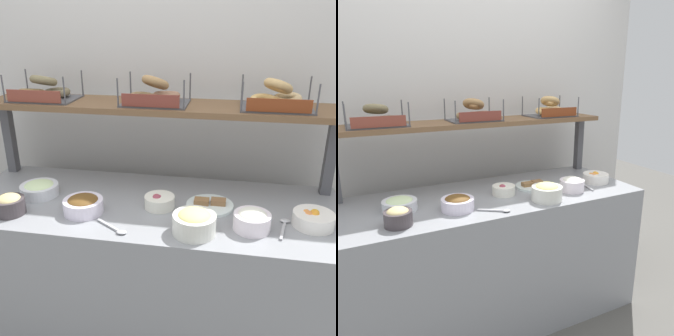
{
  "view_description": "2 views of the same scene",
  "coord_description": "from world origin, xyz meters",
  "views": [
    {
      "loc": [
        0.39,
        -1.6,
        1.7
      ],
      "look_at": [
        0.08,
        0.09,
        1.01
      ],
      "focal_mm": 40.84,
      "sensor_mm": 36.0,
      "label": 1
    },
    {
      "loc": [
        -0.79,
        -1.81,
        1.55
      ],
      "look_at": [
        0.1,
        0.02,
        1.0
      ],
      "focal_mm": 35.95,
      "sensor_mm": 36.0,
      "label": 2
    }
  ],
  "objects": [
    {
      "name": "ground_plane",
      "position": [
        0.0,
        0.0,
        0.0
      ],
      "size": [
        8.0,
        8.0,
        0.0
      ],
      "primitive_type": "plane",
      "color": "#595651"
    },
    {
      "name": "back_wall",
      "position": [
        0.0,
        0.55,
        1.2
      ],
      "size": [
        3.04,
        0.06,
        2.4
      ],
      "primitive_type": "cube",
      "color": "silver",
      "rests_on": "ground_plane"
    },
    {
      "name": "deli_counter",
      "position": [
        0.0,
        0.0,
        0.42
      ],
      "size": [
        1.84,
        0.7,
        0.85
      ],
      "primitive_type": "cube",
      "color": "gray",
      "rests_on": "ground_plane"
    },
    {
      "name": "shelf_riser_right",
      "position": [
        0.86,
        0.27,
        1.05
      ],
      "size": [
        0.05,
        0.05,
        0.4
      ],
      "primitive_type": "cube",
      "color": "#4C4C51",
      "rests_on": "deli_counter"
    },
    {
      "name": "upper_shelf",
      "position": [
        0.0,
        0.27,
        1.26
      ],
      "size": [
        1.8,
        0.32,
        0.03
      ],
      "primitive_type": "cube",
      "color": "brown",
      "rests_on": "shelf_riser_left"
    },
    {
      "name": "bowl_beet_salad",
      "position": [
        0.06,
        -0.03,
        0.88
      ],
      "size": [
        0.14,
        0.14,
        0.07
      ],
      "color": "white",
      "rests_on": "deli_counter"
    },
    {
      "name": "bowl_cream_cheese",
      "position": [
        0.49,
        -0.15,
        0.9
      ],
      "size": [
        0.16,
        0.16,
        0.09
      ],
      "color": "white",
      "rests_on": "deli_counter"
    },
    {
      "name": "bowl_scallion_spread",
      "position": [
        -0.56,
        -0.01,
        0.89
      ],
      "size": [
        0.19,
        0.19,
        0.07
      ],
      "color": "white",
      "rests_on": "deli_counter"
    },
    {
      "name": "bowl_egg_salad",
      "position": [
        0.25,
        -0.23,
        0.9
      ],
      "size": [
        0.18,
        0.18,
        0.11
      ],
      "color": "white",
      "rests_on": "deli_counter"
    },
    {
      "name": "bowl_chocolate_spread",
      "position": [
        -0.27,
        -0.14,
        0.89
      ],
      "size": [
        0.18,
        0.18,
        0.08
      ],
      "color": "white",
      "rests_on": "deli_counter"
    },
    {
      "name": "bowl_hummus",
      "position": [
        -0.6,
        -0.21,
        0.9
      ],
      "size": [
        0.14,
        0.14,
        0.1
      ],
      "color": "#433B3F",
      "rests_on": "deli_counter"
    },
    {
      "name": "bowl_fruit_salad",
      "position": [
        0.75,
        -0.08,
        0.88
      ],
      "size": [
        0.18,
        0.18,
        0.07
      ],
      "color": "white",
      "rests_on": "deli_counter"
    },
    {
      "name": "serving_plate_white",
      "position": [
        0.3,
        0.02,
        0.86
      ],
      "size": [
        0.22,
        0.22,
        0.04
      ],
      "color": "white",
      "rests_on": "deli_counter"
    },
    {
      "name": "serving_spoon_near_plate",
      "position": [
        0.63,
        -0.11,
        0.86
      ],
      "size": [
        0.06,
        0.17,
        0.01
      ],
      "color": "#B7B7BC",
      "rests_on": "deli_counter"
    },
    {
      "name": "serving_spoon_by_edge",
      "position": [
        -0.08,
        -0.27,
        0.86
      ],
      "size": [
        0.16,
        0.11,
        0.01
      ],
      "color": "#B7B7BC",
      "rests_on": "deli_counter"
    },
    {
      "name": "bagel_basket_poppy",
      "position": [
        -0.61,
        0.26,
        1.33
      ],
      "size": [
        0.34,
        0.24,
        0.14
      ],
      "color": "#4C4C51",
      "rests_on": "upper_shelf"
    },
    {
      "name": "bagel_basket_everything",
      "position": [
        -0.01,
        0.26,
        1.33
      ],
      "size": [
        0.33,
        0.24,
        0.15
      ],
      "color": "#4C4C51",
      "rests_on": "upper_shelf"
    },
    {
      "name": "bagel_basket_plain",
      "position": [
        0.58,
        0.26,
        1.33
      ],
      "size": [
        0.34,
        0.26,
        0.15
      ],
      "color": "#4C4C51",
      "rests_on": "upper_shelf"
    }
  ]
}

